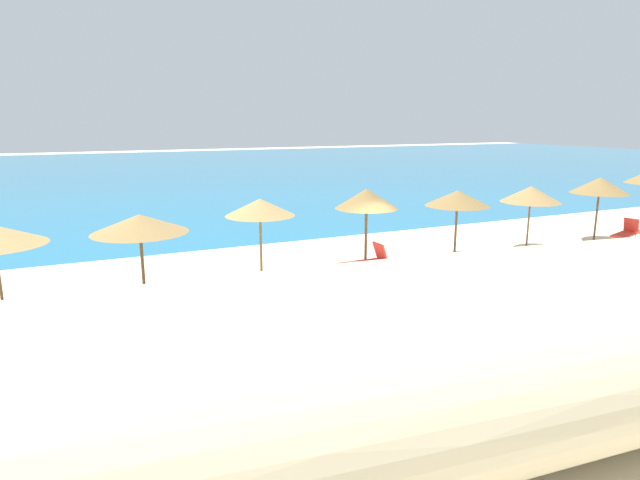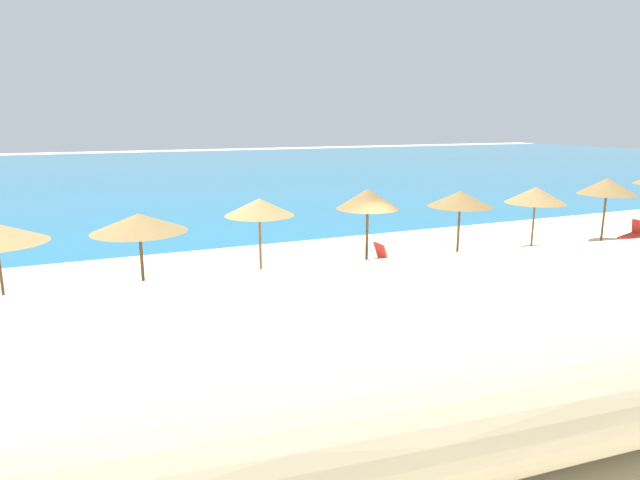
% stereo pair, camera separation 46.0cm
% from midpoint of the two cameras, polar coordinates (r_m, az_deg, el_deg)
% --- Properties ---
extents(ground_plane, '(160.00, 160.00, 0.00)m').
position_cam_midpoint_polar(ground_plane, '(16.94, 5.59, -4.66)').
color(ground_plane, beige).
extents(sea_water, '(160.00, 68.41, 0.01)m').
position_cam_midpoint_polar(sea_water, '(55.71, -16.26, 6.96)').
color(sea_water, '#1E6B93').
rests_on(sea_water, ground_plane).
extents(dune_ridge, '(45.90, 9.01, 2.86)m').
position_cam_midpoint_polar(dune_ridge, '(8.99, 12.94, -11.18)').
color(dune_ridge, beige).
rests_on(dune_ridge, ground_plane).
extents(beach_umbrella_2, '(2.65, 2.65, 2.46)m').
position_cam_midpoint_polar(beach_umbrella_2, '(15.78, -19.30, 1.62)').
color(beach_umbrella_2, brown).
rests_on(beach_umbrella_2, ground_plane).
extents(beach_umbrella_3, '(2.10, 2.10, 2.70)m').
position_cam_midpoint_polar(beach_umbrella_3, '(16.31, -7.16, 3.43)').
color(beach_umbrella_3, brown).
rests_on(beach_umbrella_3, ground_plane).
extents(beach_umbrella_4, '(2.15, 2.15, 2.73)m').
position_cam_midpoint_polar(beach_umbrella_4, '(18.36, 4.22, 4.36)').
color(beach_umbrella_4, brown).
rests_on(beach_umbrella_4, ground_plane).
extents(beach_umbrella_5, '(2.32, 2.32, 2.51)m').
position_cam_midpoint_polar(beach_umbrella_5, '(20.16, 13.67, 4.30)').
color(beach_umbrella_5, brown).
rests_on(beach_umbrella_5, ground_plane).
extents(beach_umbrella_6, '(2.27, 2.27, 2.50)m').
position_cam_midpoint_polar(beach_umbrella_6, '(22.36, 20.80, 4.53)').
color(beach_umbrella_6, brown).
rests_on(beach_umbrella_6, ground_plane).
extents(beach_umbrella_7, '(2.28, 2.28, 2.69)m').
position_cam_midpoint_polar(beach_umbrella_7, '(25.04, 26.96, 5.16)').
color(beach_umbrella_7, brown).
rests_on(beach_umbrella_7, ground_plane).
extents(lounge_chair_0, '(1.60, 0.68, 0.96)m').
position_cam_midpoint_polar(lounge_chair_0, '(18.06, 4.22, -2.17)').
color(lounge_chair_0, red).
rests_on(lounge_chair_0, ground_plane).
extents(lounge_chair_1, '(1.67, 1.03, 0.96)m').
position_cam_midpoint_polar(lounge_chair_1, '(25.68, 29.12, 0.71)').
color(lounge_chair_1, red).
rests_on(lounge_chair_1, ground_plane).
extents(beach_ball, '(0.35, 0.35, 0.35)m').
position_cam_midpoint_polar(beach_ball, '(16.46, 2.91, -4.49)').
color(beach_ball, red).
rests_on(beach_ball, ground_plane).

